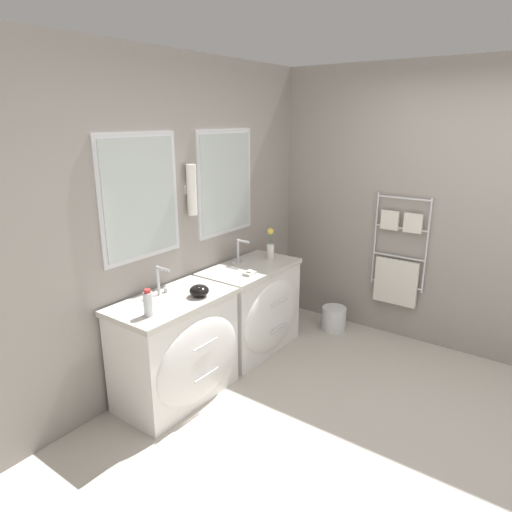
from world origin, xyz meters
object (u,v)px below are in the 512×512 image
vanity_left (178,349)px  waste_bin (334,318)px  vanity_right (254,308)px  toiletry_bottle (148,303)px  flower_vase (270,246)px  amenity_bowl (199,291)px

vanity_left → waste_bin: (1.79, -0.43, -0.29)m
vanity_right → toiletry_bottle: size_ratio=5.01×
flower_vase → waste_bin: size_ratio=1.21×
vanity_right → amenity_bowl: (-0.81, -0.09, 0.44)m
vanity_right → flower_vase: (0.28, 0.01, 0.52)m
vanity_left → waste_bin: 1.86m
amenity_bowl → waste_bin: size_ratio=0.59×
vanity_right → waste_bin: size_ratio=3.79×
vanity_right → amenity_bowl: 0.93m
vanity_left → amenity_bowl: 0.48m
vanity_right → flower_vase: size_ratio=3.14×
vanity_left → amenity_bowl: (0.16, -0.09, 0.44)m
vanity_left → toiletry_bottle: toiletry_bottle is taller
amenity_bowl → flower_vase: 1.11m
vanity_right → toiletry_bottle: bearing=-177.6°
vanity_left → flower_vase: flower_vase is taller
toiletry_bottle → waste_bin: bearing=-10.2°
flower_vase → waste_bin: bearing=-39.5°
vanity_left → vanity_right: bearing=0.0°
vanity_left → toiletry_bottle: (-0.30, -0.05, 0.49)m
waste_bin → vanity_left: bearing=166.5°
toiletry_bottle → waste_bin: 2.26m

